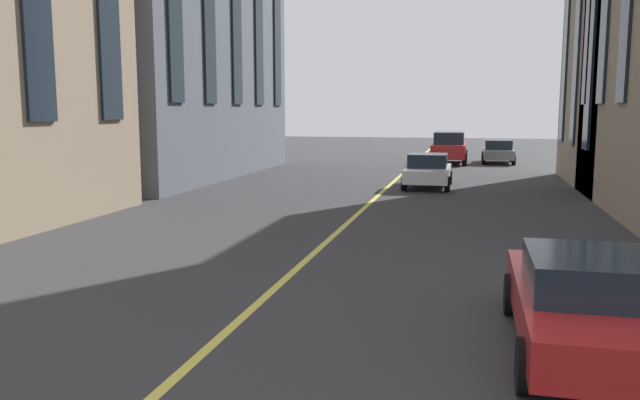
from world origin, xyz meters
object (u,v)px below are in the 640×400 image
car_red_trailing (589,302)px  car_red_parked_a (449,147)px  car_grey_near (498,152)px  car_white_far (428,170)px

car_red_trailing → car_red_parked_a: size_ratio=0.94×
car_red_trailing → car_grey_near: (31.15, 0.00, -0.00)m
car_white_far → car_red_parked_a: size_ratio=0.83×
car_red_trailing → car_white_far: 18.21m
car_red_trailing → car_grey_near: bearing=0.0°
car_red_trailing → car_grey_near: size_ratio=1.13×
car_red_trailing → car_grey_near: car_grey_near is taller
car_grey_near → car_red_trailing: bearing=180.0°
car_red_trailing → car_white_far: (17.91, 3.28, -0.00)m
car_white_far → car_grey_near: 13.64m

